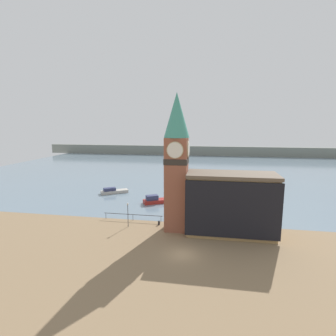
{
  "coord_description": "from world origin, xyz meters",
  "views": [
    {
      "loc": [
        3.48,
        -31.76,
        16.81
      ],
      "look_at": [
        -2.89,
        6.17,
        10.35
      ],
      "focal_mm": 28.0,
      "sensor_mm": 36.0,
      "label": 1
    }
  ],
  "objects_px": {
    "pier_building": "(231,204)",
    "boat_near": "(155,200)",
    "clock_tower": "(177,159)",
    "mooring_bollard_near": "(159,223)",
    "boat_far": "(113,191)",
    "lamp_post": "(128,210)"
  },
  "relations": [
    {
      "from": "clock_tower",
      "to": "lamp_post",
      "type": "height_order",
      "value": "clock_tower"
    },
    {
      "from": "clock_tower",
      "to": "lamp_post",
      "type": "bearing_deg",
      "value": -177.19
    },
    {
      "from": "pier_building",
      "to": "boat_near",
      "type": "bearing_deg",
      "value": 137.33
    },
    {
      "from": "clock_tower",
      "to": "boat_far",
      "type": "xyz_separation_m",
      "value": [
        -18.27,
        19.48,
        -10.93
      ]
    },
    {
      "from": "pier_building",
      "to": "mooring_bollard_near",
      "type": "xyz_separation_m",
      "value": [
        -11.6,
        1.64,
        -4.39
      ]
    },
    {
      "from": "boat_near",
      "to": "boat_far",
      "type": "xyz_separation_m",
      "value": [
        -11.93,
        6.22,
        -0.11
      ]
    },
    {
      "from": "mooring_bollard_near",
      "to": "lamp_post",
      "type": "distance_m",
      "value": 5.69
    },
    {
      "from": "clock_tower",
      "to": "mooring_bollard_near",
      "type": "distance_m",
      "value": 11.57
    },
    {
      "from": "mooring_bollard_near",
      "to": "clock_tower",
      "type": "bearing_deg",
      "value": -21.59
    },
    {
      "from": "boat_near",
      "to": "boat_far",
      "type": "height_order",
      "value": "boat_near"
    },
    {
      "from": "pier_building",
      "to": "mooring_bollard_near",
      "type": "relative_size",
      "value": 18.47
    },
    {
      "from": "pier_building",
      "to": "boat_far",
      "type": "distance_m",
      "value": 33.6
    },
    {
      "from": "clock_tower",
      "to": "boat_far",
      "type": "relative_size",
      "value": 3.28
    },
    {
      "from": "boat_near",
      "to": "boat_far",
      "type": "relative_size",
      "value": 0.91
    },
    {
      "from": "clock_tower",
      "to": "boat_far",
      "type": "height_order",
      "value": "clock_tower"
    },
    {
      "from": "clock_tower",
      "to": "boat_near",
      "type": "distance_m",
      "value": 18.24
    },
    {
      "from": "clock_tower",
      "to": "pier_building",
      "type": "height_order",
      "value": "clock_tower"
    },
    {
      "from": "boat_near",
      "to": "boat_far",
      "type": "distance_m",
      "value": 13.46
    },
    {
      "from": "pier_building",
      "to": "mooring_bollard_near",
      "type": "distance_m",
      "value": 12.51
    },
    {
      "from": "clock_tower",
      "to": "boat_near",
      "type": "bearing_deg",
      "value": 115.55
    },
    {
      "from": "boat_near",
      "to": "mooring_bollard_near",
      "type": "height_order",
      "value": "boat_near"
    },
    {
      "from": "pier_building",
      "to": "boat_near",
      "type": "distance_m",
      "value": 20.57
    }
  ]
}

